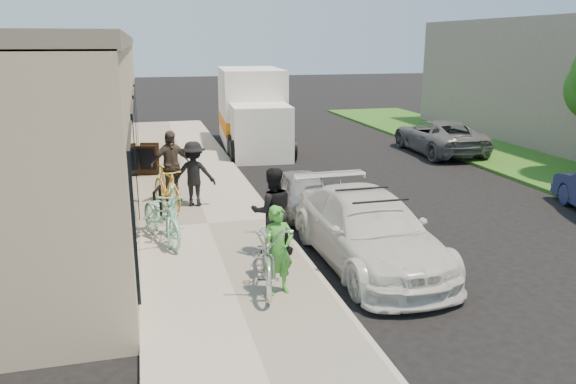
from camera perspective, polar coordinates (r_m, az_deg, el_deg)
ground at (r=10.41m, az=4.99°, el=-8.10°), size 120.00×120.00×0.00m
sidewalk at (r=12.71m, az=-8.12°, el=-3.47°), size 3.00×34.00×0.15m
curb at (r=12.96m, az=-1.30°, el=-3.00°), size 0.12×34.00×0.13m
storefront at (r=17.21m, az=-21.25°, el=7.52°), size 3.60×20.00×4.22m
bike_rack at (r=12.51m, az=-13.10°, el=-1.14°), size 0.20×0.61×0.88m
sandwich_board at (r=17.51m, az=-13.98°, el=3.24°), size 0.68×0.68×0.94m
sedan_white at (r=10.63m, az=8.16°, el=-3.83°), size 1.98×4.66×1.38m
sedan_silver at (r=13.70m, az=1.59°, el=-0.09°), size 1.31×3.00×1.01m
moving_truck at (r=22.29m, az=-3.61°, el=8.00°), size 2.77×6.35×3.04m
far_car_gray at (r=21.87m, az=15.05°, el=5.48°), size 2.32×4.66×1.27m
tandem_bike at (r=9.36m, az=-2.02°, el=-6.02°), size 1.15×2.27×1.14m
woman_rider at (r=8.95m, az=-0.99°, el=-5.93°), size 0.60×0.47×1.46m
man_standing at (r=10.58m, az=-1.60°, el=-1.96°), size 0.86×0.69×1.68m
cruiser_bike_a at (r=11.70m, az=-11.70°, el=-2.17°), size 0.76×1.82×1.06m
cruiser_bike_b at (r=11.59m, az=-12.71°, el=-2.48°), size 1.25×2.07×1.03m
cruiser_bike_c at (r=13.88m, az=-12.21°, el=0.45°), size 0.99×1.77×1.03m
bystander_a at (r=13.91m, az=-9.53°, el=1.83°), size 1.14×0.81×1.60m
bystander_b at (r=14.47m, az=-11.84°, el=2.63°), size 1.14×0.73×1.80m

